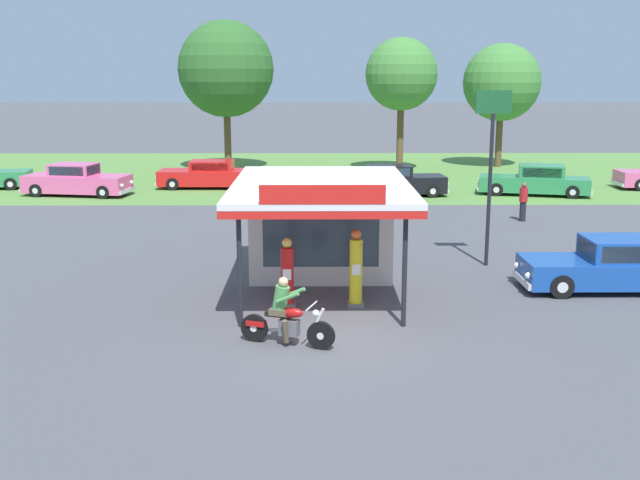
{
  "coord_description": "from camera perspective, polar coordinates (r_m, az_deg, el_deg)",
  "views": [
    {
      "loc": [
        -0.23,
        -16.81,
        5.95
      ],
      "look_at": [
        -0.08,
        4.01,
        1.4
      ],
      "focal_mm": 42.49,
      "sensor_mm": 36.0,
      "label": 1
    }
  ],
  "objects": [
    {
      "name": "service_station_kiosk",
      "position": [
        22.48,
        0.05,
        1.68
      ],
      "size": [
        4.83,
        7.37,
        3.5
      ],
      "color": "silver",
      "rests_on": "ground"
    },
    {
      "name": "parked_car_back_row_centre",
      "position": [
        41.17,
        -8.31,
        4.85
      ],
      "size": [
        5.56,
        2.1,
        1.47
      ],
      "color": "red",
      "rests_on": "ground"
    },
    {
      "name": "roadside_pole_sign",
      "position": [
        24.15,
        12.79,
        6.66
      ],
      "size": [
        1.1,
        0.12,
        5.5
      ],
      "color": "black",
      "rests_on": "ground"
    },
    {
      "name": "tree_oak_distant_spare",
      "position": [
        51.35,
        13.58,
        11.35
      ],
      "size": [
        4.98,
        4.98,
        7.97
      ],
      "color": "brown",
      "rests_on": "ground"
    },
    {
      "name": "gas_pump_offside",
      "position": [
        19.75,
        2.72,
        -2.36
      ],
      "size": [
        0.44,
        0.44,
        2.06
      ],
      "color": "slate",
      "rests_on": "ground"
    },
    {
      "name": "featured_classic_sedan",
      "position": [
        22.88,
        21.34,
        -1.88
      ],
      "size": [
        5.32,
        1.91,
        1.49
      ],
      "color": "#19479E",
      "rests_on": "ground"
    },
    {
      "name": "tree_oak_far_right",
      "position": [
        48.61,
        -7.21,
        12.5
      ],
      "size": [
        5.95,
        5.95,
        9.29
      ],
      "color": "brown",
      "rests_on": "ground"
    },
    {
      "name": "gas_pump_nearside",
      "position": [
        19.77,
        -2.48,
        -2.68
      ],
      "size": [
        0.44,
        0.44,
        1.84
      ],
      "color": "slate",
      "rests_on": "ground"
    },
    {
      "name": "tree_oak_right",
      "position": [
        47.6,
        6.15,
        12.28
      ],
      "size": [
        4.43,
        4.43,
        8.21
      ],
      "color": "brown",
      "rests_on": "ground"
    },
    {
      "name": "motorcycle_with_rider",
      "position": [
        17.01,
        -2.62,
        -5.83
      ],
      "size": [
        2.15,
        0.94,
        1.58
      ],
      "color": "black",
      "rests_on": "ground"
    },
    {
      "name": "parked_car_second_row_spare",
      "position": [
        39.82,
        15.91,
        4.27
      ],
      "size": [
        5.79,
        3.07,
        1.53
      ],
      "color": "#2D844C",
      "rests_on": "ground"
    },
    {
      "name": "grass_verge_strip",
      "position": [
        47.19,
        -0.13,
        5.09
      ],
      "size": [
        120.0,
        24.0,
        0.01
      ],
      "primitive_type": "cube",
      "color": "#56843D",
      "rests_on": "ground"
    },
    {
      "name": "bystander_chatting_near_pumps",
      "position": [
        32.46,
        15.07,
        2.87
      ],
      "size": [
        0.34,
        0.34,
        1.62
      ],
      "color": "black",
      "rests_on": "ground"
    },
    {
      "name": "parked_car_back_row_centre_left",
      "position": [
        38.27,
        5.75,
        4.4
      ],
      "size": [
        5.01,
        2.15,
        1.53
      ],
      "color": "black",
      "rests_on": "ground"
    },
    {
      "name": "parked_car_back_row_centre_right",
      "position": [
        40.09,
        -17.86,
        4.25
      ],
      "size": [
        5.6,
        2.7,
        1.6
      ],
      "color": "#E55993",
      "rests_on": "ground"
    },
    {
      "name": "ground_plane",
      "position": [
        17.84,
        0.36,
        -7.16
      ],
      "size": [
        300.0,
        300.0,
        0.0
      ],
      "primitive_type": "plane",
      "color": "#4C4C51"
    }
  ]
}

